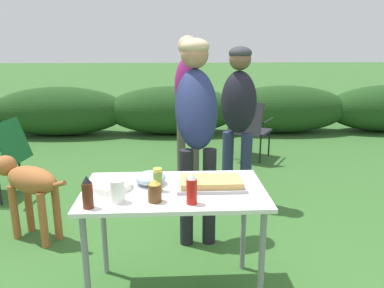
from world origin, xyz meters
TOP-DOWN VIEW (x-y plane):
  - shrub_hedge at (-0.00, 4.52)m, footprint 14.40×0.90m
  - folding_table at (0.00, 0.00)m, footprint 1.10×0.64m
  - food_tray at (0.23, 0.02)m, footprint 0.42×0.24m
  - plate_stack at (-0.38, 0.03)m, footprint 0.25×0.25m
  - mixing_bowl at (-0.14, 0.09)m, footprint 0.19×0.19m
  - paper_cup_stack at (-0.31, -0.18)m, footprint 0.08×0.08m
  - ketchup_bottle at (0.10, -0.22)m, footprint 0.06×0.06m
  - beer_bottle at (-0.11, -0.18)m, footprint 0.08×0.08m
  - relish_jar at (-0.09, -0.03)m, footprint 0.06×0.06m
  - bbq_sauce_bottle at (-0.46, -0.25)m, footprint 0.06×0.06m
  - standing_person_in_navy_coat at (0.18, 0.77)m, footprint 0.36×0.48m
  - standing_person_in_gray_fleece at (0.17, 2.11)m, footprint 0.33×0.26m
  - standing_person_with_beanie at (0.63, 1.42)m, footprint 0.42×0.38m
  - dog at (-1.19, 0.81)m, footprint 0.73×0.47m
  - camp_chair_near_hedge at (1.06, 2.90)m, footprint 0.70×0.74m

SIDE VIEW (x-z plane):
  - shrub_hedge at x=0.00m, z-range 0.00..0.86m
  - camp_chair_near_hedge at x=1.06m, z-range 0.05..0.88m
  - dog at x=-1.19m, z-range 0.14..0.83m
  - folding_table at x=0.00m, z-range 0.29..1.03m
  - plate_stack at x=-0.38m, z-range 0.74..0.78m
  - food_tray at x=0.23m, z-range 0.74..0.79m
  - mixing_bowl at x=-0.14m, z-range 0.74..0.82m
  - beer_bottle at x=-0.11m, z-range 0.74..0.87m
  - paper_cup_stack at x=-0.31m, z-range 0.74..0.87m
  - relish_jar at x=-0.09m, z-range 0.74..0.88m
  - bbq_sauce_bottle at x=-0.46m, z-range 0.74..0.92m
  - ketchup_bottle at x=0.10m, z-range 0.74..0.92m
  - standing_person_with_beanie at x=0.63m, z-range 0.19..1.75m
  - standing_person_in_gray_fleece at x=0.17m, z-range 0.20..1.88m
  - standing_person_in_navy_coat at x=0.18m, z-range 0.22..1.86m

